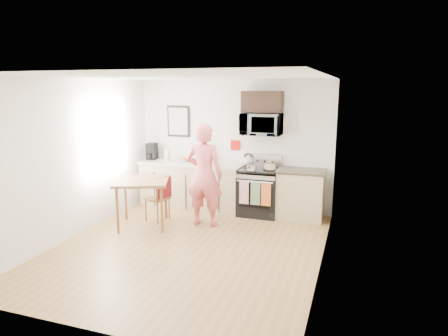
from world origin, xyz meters
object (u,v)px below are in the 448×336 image
(person, at_px, (204,175))
(cake, at_px, (270,167))
(chair, at_px, (162,192))
(range, at_px, (259,193))
(dining_table, at_px, (142,185))
(microwave, at_px, (262,124))

(person, xyz_separation_m, cake, (1.00, 0.85, 0.04))
(chair, bearing_deg, cake, 43.38)
(range, distance_m, cake, 0.57)
(dining_table, bearing_deg, chair, 58.35)
(range, height_order, dining_table, range)
(person, xyz_separation_m, dining_table, (-1.03, -0.40, -0.17))
(person, bearing_deg, dining_table, 19.70)
(range, height_order, person, person)
(range, xyz_separation_m, person, (-0.78, -0.90, 0.49))
(range, xyz_separation_m, microwave, (-0.00, 0.10, 1.32))
(person, xyz_separation_m, chair, (-0.82, -0.07, -0.37))
(person, height_order, chair, person)
(microwave, distance_m, chair, 2.28)
(chair, bearing_deg, microwave, 50.42)
(chair, bearing_deg, person, 21.34)
(chair, bearing_deg, range, 47.75)
(microwave, bearing_deg, dining_table, -142.18)
(range, xyz_separation_m, dining_table, (-1.81, -1.30, 0.31))
(microwave, xyz_separation_m, chair, (-1.60, -1.07, -1.21))
(dining_table, distance_m, chair, 0.44)
(range, bearing_deg, microwave, 90.06)
(microwave, xyz_separation_m, person, (-0.78, -1.00, -0.84))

